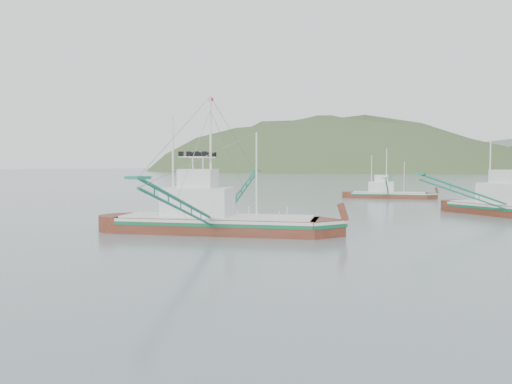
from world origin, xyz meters
The scene contains 4 objects.
ground centered at (0.00, 0.00, 0.00)m, with size 1200.00×1200.00×0.00m, color slate.
main_boat centered at (-0.29, 0.57, 2.51)m, with size 17.10×28.84×12.25m.
bg_boat_far centered at (-4.08, 50.69, 1.75)m, with size 12.81×21.84×9.09m.
headland_left centered at (-180.00, 360.00, 0.00)m, with size 448.00×308.00×210.00m, color #3B5029.
Camera 1 is at (26.45, -31.38, 5.71)m, focal length 35.00 mm.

